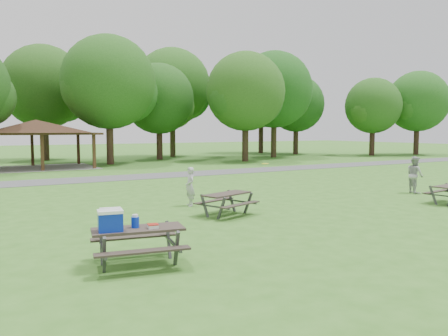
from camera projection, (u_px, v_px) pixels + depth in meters
ground at (257, 215)px, 15.33m from camera, size 160.00×160.00×0.00m
asphalt_path at (129, 177)px, 27.33m from camera, size 120.00×3.20×0.02m
pavilion at (36, 129)px, 33.60m from camera, size 8.60×7.01×3.76m
tree_row_e at (110, 85)px, 37.26m from camera, size 8.40×8.00×11.02m
tree_row_f at (160, 101)px, 43.38m from camera, size 7.35×7.00×9.55m
tree_row_g at (246, 94)px, 40.82m from camera, size 7.77×7.40×10.25m
tree_row_h at (275, 92)px, 46.81m from camera, size 8.61×8.20×11.37m
tree_row_i at (297, 106)px, 52.94m from camera, size 7.14×6.80×9.52m
tree_row_j at (373, 107)px, 50.45m from camera, size 6.72×6.40×8.96m
tree_deep_b at (45, 89)px, 42.07m from camera, size 8.40×8.00×11.13m
tree_deep_c at (173, 89)px, 47.77m from camera, size 8.82×8.40×11.90m
tree_deep_d at (262, 98)px, 55.69m from camera, size 8.40×8.00×11.27m
tree_flank_right at (418, 103)px, 52.16m from camera, size 7.56×7.20×9.97m
picnic_table_near at (130, 231)px, 9.45m from camera, size 2.24×1.93×1.37m
picnic_table_middle at (227, 198)px, 15.17m from camera, size 2.21×1.98×0.80m
frisbee_in_flight at (265, 164)px, 17.95m from camera, size 0.38×0.38×0.02m
frisbee_thrower at (190, 187)px, 17.00m from camera, size 0.43×0.60×1.53m
frisbee_catcher at (415, 175)px, 20.46m from camera, size 0.92×1.03×1.74m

